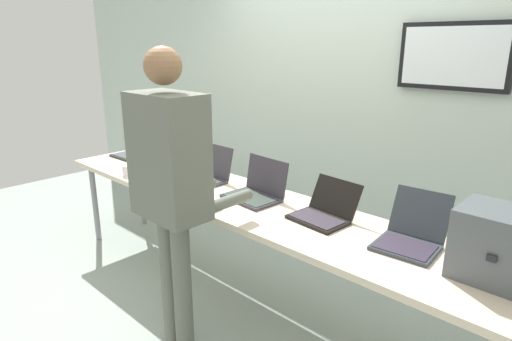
# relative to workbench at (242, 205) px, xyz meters

# --- Properties ---
(ground) EXTENTS (8.00, 8.00, 0.04)m
(ground) POSITION_rel_workbench_xyz_m (0.00, 0.00, -0.76)
(ground) COLOR #9AA79F
(back_wall) EXTENTS (8.00, 0.11, 2.44)m
(back_wall) POSITION_rel_workbench_xyz_m (0.02, 1.13, 0.50)
(back_wall) COLOR silver
(back_wall) RESTS_ON ground
(workbench) EXTENTS (3.62, 0.70, 0.78)m
(workbench) POSITION_rel_workbench_xyz_m (0.00, 0.00, 0.00)
(workbench) COLOR beige
(workbench) RESTS_ON ground
(equipment_box) EXTENTS (0.38, 0.31, 0.33)m
(equipment_box) POSITION_rel_workbench_xyz_m (1.57, 0.06, 0.21)
(equipment_box) COLOR #4F5559
(equipment_box) RESTS_ON workbench
(laptop_station_0) EXTENTS (0.33, 0.36, 0.22)m
(laptop_station_0) POSITION_rel_workbench_xyz_m (-1.56, 0.12, 0.10)
(laptop_station_0) COLOR #282624
(laptop_station_0) RESTS_ON workbench
(laptop_station_1) EXTENTS (0.33, 0.28, 0.25)m
(laptop_station_1) POSITION_rel_workbench_xyz_m (-1.02, 0.07, 0.10)
(laptop_station_1) COLOR #A9B1B8
(laptop_station_1) RESTS_ON workbench
(laptop_station_2) EXTENTS (0.32, 0.32, 0.26)m
(laptop_station_2) POSITION_rel_workbench_xyz_m (-0.47, 0.09, 0.11)
(laptop_station_2) COLOR #3B3940
(laptop_station_2) RESTS_ON workbench
(laptop_station_3) EXTENTS (0.39, 0.32, 0.26)m
(laptop_station_3) POSITION_rel_workbench_xyz_m (0.06, 0.08, 0.11)
(laptop_station_3) COLOR #37333D
(laptop_station_3) RESTS_ON workbench
(laptop_station_4) EXTENTS (0.36, 0.35, 0.22)m
(laptop_station_4) POSITION_rel_workbench_xyz_m (0.61, 0.10, 0.10)
(laptop_station_4) COLOR black
(laptop_station_4) RESTS_ON workbench
(laptop_station_5) EXTENTS (0.34, 0.41, 0.26)m
(laptop_station_5) POSITION_rel_workbench_xyz_m (1.14, 0.13, 0.11)
(laptop_station_5) COLOR #333941
(laptop_station_5) RESTS_ON workbench
(person) EXTENTS (0.44, 0.58, 1.80)m
(person) POSITION_rel_workbench_xyz_m (0.07, -0.62, 0.36)
(person) COLOR #62675A
(person) RESTS_ON ground
(coffee_mug) EXTENTS (0.09, 0.09, 0.08)m
(coffee_mug) POSITION_rel_workbench_xyz_m (-1.06, -0.25, 0.09)
(coffee_mug) COLOR white
(coffee_mug) RESTS_ON workbench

